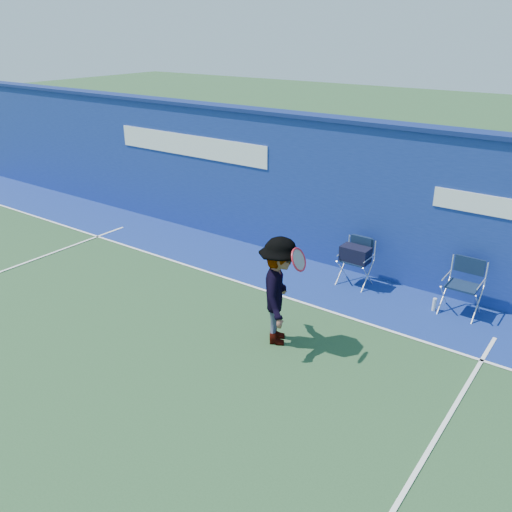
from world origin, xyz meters
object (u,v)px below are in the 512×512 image
Objects in this scene: tennis_player at (280,291)px; directors_chair_left at (355,266)px; directors_chair_right at (461,297)px; water_bottle at (434,305)px.

directors_chair_left is at bearing 88.69° from tennis_player.
directors_chair_right is 0.47m from water_bottle.
water_bottle is (1.65, -0.15, -0.28)m from directors_chair_left.
directors_chair_right is 0.56× the size of tennis_player.
water_bottle is (-0.39, -0.18, -0.19)m from directors_chair_right.
water_bottle is 3.09m from tennis_player.
tennis_player is (-0.06, -2.61, 0.50)m from directors_chair_left.
water_bottle is at bearing -154.93° from directors_chair_right.
tennis_player is (-2.10, -2.64, 0.58)m from directors_chair_right.
directors_chair_right is at bearing 51.49° from tennis_player.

